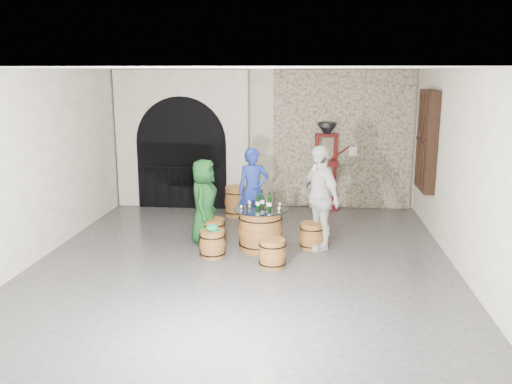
# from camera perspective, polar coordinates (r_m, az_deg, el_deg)

# --- Properties ---
(ground) EXTENTS (8.00, 8.00, 0.00)m
(ground) POSITION_cam_1_polar(r_m,az_deg,el_deg) (9.30, -1.25, -7.25)
(ground) COLOR #323235
(ground) RESTS_ON ground
(wall_back) EXTENTS (8.00, 0.00, 8.00)m
(wall_back) POSITION_cam_1_polar(r_m,az_deg,el_deg) (12.81, 0.96, 5.64)
(wall_back) COLOR beige
(wall_back) RESTS_ON ground
(wall_front) EXTENTS (8.00, 0.00, 8.00)m
(wall_front) POSITION_cam_1_polar(r_m,az_deg,el_deg) (5.05, -7.02, -5.49)
(wall_front) COLOR beige
(wall_front) RESTS_ON ground
(wall_left) EXTENTS (0.00, 8.00, 8.00)m
(wall_left) POSITION_cam_1_polar(r_m,az_deg,el_deg) (9.94, -21.77, 2.70)
(wall_left) COLOR beige
(wall_left) RESTS_ON ground
(wall_right) EXTENTS (0.00, 8.00, 8.00)m
(wall_right) POSITION_cam_1_polar(r_m,az_deg,el_deg) (9.13, 21.07, 1.94)
(wall_right) COLOR beige
(wall_right) RESTS_ON ground
(ceiling) EXTENTS (8.00, 8.00, 0.00)m
(ceiling) POSITION_cam_1_polar(r_m,az_deg,el_deg) (8.74, -1.35, 12.89)
(ceiling) COLOR beige
(ceiling) RESTS_ON wall_back
(stone_facing_panel) EXTENTS (3.20, 0.12, 3.18)m
(stone_facing_panel) POSITION_cam_1_polar(r_m,az_deg,el_deg) (12.73, 9.07, 5.44)
(stone_facing_panel) COLOR tan
(stone_facing_panel) RESTS_ON ground
(arched_opening) EXTENTS (3.10, 0.60, 3.19)m
(arched_opening) POSITION_cam_1_polar(r_m,az_deg,el_deg) (12.86, -7.65, 5.48)
(arched_opening) COLOR beige
(arched_opening) RESTS_ON ground
(shuttered_window) EXTENTS (0.23, 1.10, 2.00)m
(shuttered_window) POSITION_cam_1_polar(r_m,az_deg,el_deg) (11.38, 17.50, 5.19)
(shuttered_window) COLOR black
(shuttered_window) RESTS_ON wall_right
(barrel_table) EXTENTS (0.97, 0.97, 0.75)m
(barrel_table) POSITION_cam_1_polar(r_m,az_deg,el_deg) (9.77, 0.48, -3.95)
(barrel_table) COLOR brown
(barrel_table) RESTS_ON ground
(barrel_stool_left) EXTENTS (0.46, 0.46, 0.47)m
(barrel_stool_left) POSITION_cam_1_polar(r_m,az_deg,el_deg) (10.15, -4.50, -4.15)
(barrel_stool_left) COLOR brown
(barrel_stool_left) RESTS_ON ground
(barrel_stool_far) EXTENTS (0.46, 0.46, 0.47)m
(barrel_stool_far) POSITION_cam_1_polar(r_m,az_deg,el_deg) (10.70, -0.21, -3.23)
(barrel_stool_far) COLOR brown
(barrel_stool_far) RESTS_ON ground
(barrel_stool_right) EXTENTS (0.46, 0.46, 0.47)m
(barrel_stool_right) POSITION_cam_1_polar(r_m,az_deg,el_deg) (9.91, 5.90, -4.61)
(barrel_stool_right) COLOR brown
(barrel_stool_right) RESTS_ON ground
(barrel_stool_near_right) EXTENTS (0.46, 0.46, 0.47)m
(barrel_stool_near_right) POSITION_cam_1_polar(r_m,az_deg,el_deg) (8.95, 1.73, -6.46)
(barrel_stool_near_right) COLOR brown
(barrel_stool_near_right) RESTS_ON ground
(barrel_stool_near_left) EXTENTS (0.46, 0.46, 0.47)m
(barrel_stool_near_left) POSITION_cam_1_polar(r_m,az_deg,el_deg) (9.45, -4.61, -5.45)
(barrel_stool_near_left) COLOR brown
(barrel_stool_near_left) RESTS_ON ground
(green_cap) EXTENTS (0.25, 0.21, 0.12)m
(green_cap) POSITION_cam_1_polar(r_m,az_deg,el_deg) (9.36, -4.62, -3.79)
(green_cap) COLOR #0C8643
(green_cap) RESTS_ON barrel_stool_near_left
(person_green) EXTENTS (0.54, 0.79, 1.59)m
(person_green) POSITION_cam_1_polar(r_m,az_deg,el_deg) (10.08, -5.49, -1.00)
(person_green) COLOR #113C17
(person_green) RESTS_ON ground
(person_blue) EXTENTS (0.71, 0.57, 1.70)m
(person_blue) POSITION_cam_1_polar(r_m,az_deg,el_deg) (10.67, -0.30, 0.13)
(person_blue) COLOR navy
(person_blue) RESTS_ON ground
(person_white) EXTENTS (0.99, 1.18, 1.89)m
(person_white) POSITION_cam_1_polar(r_m,az_deg,el_deg) (9.74, 6.68, -0.60)
(person_white) COLOR silver
(person_white) RESTS_ON ground
(wine_bottle_left) EXTENTS (0.08, 0.08, 0.32)m
(wine_bottle_left) POSITION_cam_1_polar(r_m,az_deg,el_deg) (9.66, 0.20, -1.03)
(wine_bottle_left) COLOR black
(wine_bottle_left) RESTS_ON barrel_table
(wine_bottle_center) EXTENTS (0.08, 0.08, 0.32)m
(wine_bottle_center) POSITION_cam_1_polar(r_m,az_deg,el_deg) (9.59, 1.42, -1.12)
(wine_bottle_center) COLOR black
(wine_bottle_center) RESTS_ON barrel_table
(wine_bottle_right) EXTENTS (0.08, 0.08, 0.32)m
(wine_bottle_right) POSITION_cam_1_polar(r_m,az_deg,el_deg) (9.79, 0.68, -0.84)
(wine_bottle_right) COLOR black
(wine_bottle_right) RESTS_ON barrel_table
(tasting_glass_a) EXTENTS (0.05, 0.05, 0.10)m
(tasting_glass_a) POSITION_cam_1_polar(r_m,az_deg,el_deg) (9.55, -1.57, -1.69)
(tasting_glass_a) COLOR #AA5D21
(tasting_glass_a) RESTS_ON barrel_table
(tasting_glass_b) EXTENTS (0.05, 0.05, 0.10)m
(tasting_glass_b) POSITION_cam_1_polar(r_m,az_deg,el_deg) (9.75, 2.52, -1.41)
(tasting_glass_b) COLOR #AA5D21
(tasting_glass_b) RESTS_ON barrel_table
(tasting_glass_c) EXTENTS (0.05, 0.05, 0.10)m
(tasting_glass_c) POSITION_cam_1_polar(r_m,az_deg,el_deg) (9.89, -0.72, -1.18)
(tasting_glass_c) COLOR #AA5D21
(tasting_glass_c) RESTS_ON barrel_table
(tasting_glass_d) EXTENTS (0.05, 0.05, 0.10)m
(tasting_glass_d) POSITION_cam_1_polar(r_m,az_deg,el_deg) (9.80, 1.18, -1.33)
(tasting_glass_d) COLOR #AA5D21
(tasting_glass_d) RESTS_ON barrel_table
(tasting_glass_e) EXTENTS (0.05, 0.05, 0.10)m
(tasting_glass_e) POSITION_cam_1_polar(r_m,az_deg,el_deg) (9.43, 2.43, -1.89)
(tasting_glass_e) COLOR #AA5D21
(tasting_glass_e) RESTS_ON barrel_table
(tasting_glass_f) EXTENTS (0.05, 0.05, 0.10)m
(tasting_glass_f) POSITION_cam_1_polar(r_m,az_deg,el_deg) (9.80, -0.65, -1.32)
(tasting_glass_f) COLOR #AA5D21
(tasting_glass_f) RESTS_ON barrel_table
(side_barrel) EXTENTS (0.50, 0.50, 0.67)m
(side_barrel) POSITION_cam_1_polar(r_m,az_deg,el_deg) (12.00, -2.14, -1.01)
(side_barrel) COLOR brown
(side_barrel) RESTS_ON ground
(corking_press) EXTENTS (0.87, 0.55, 2.02)m
(corking_press) POSITION_cam_1_polar(r_m,az_deg,el_deg) (12.53, 7.37, 3.43)
(corking_press) COLOR #4A0F0C
(corking_press) RESTS_ON ground
(control_box) EXTENTS (0.18, 0.10, 0.22)m
(control_box) POSITION_cam_1_polar(r_m,az_deg,el_deg) (12.70, 10.18, 4.24)
(control_box) COLOR silver
(control_box) RESTS_ON wall_back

